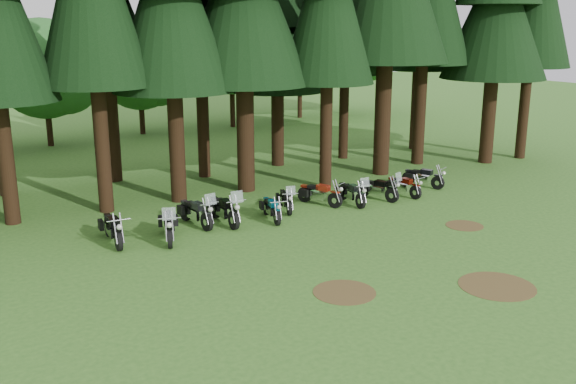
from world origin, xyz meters
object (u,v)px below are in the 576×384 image
object	(u,v)px
motorcycle_2	(196,213)
motorcycle_4	(272,209)
motorcycle_3	(224,211)
motorcycle_7	(352,194)
motorcycle_1	(169,227)
motorcycle_0	(113,229)
motorcycle_6	(319,194)
motorcycle_5	(286,200)
motorcycle_9	(403,187)
motorcycle_8	(378,189)
motorcycle_10	(423,178)

from	to	relation	value
motorcycle_2	motorcycle_4	bearing A→B (deg)	-22.98
motorcycle_3	motorcycle_7	world-z (taller)	motorcycle_3
motorcycle_2	motorcycle_7	world-z (taller)	motorcycle_2
motorcycle_1	motorcycle_4	xyz separation A→B (m)	(4.26, 0.16, -0.09)
motorcycle_0	motorcycle_6	distance (m)	8.74
motorcycle_0	motorcycle_6	world-z (taller)	motorcycle_0
motorcycle_4	motorcycle_5	distance (m)	1.38
motorcycle_4	motorcycle_6	world-z (taller)	motorcycle_6
motorcycle_2	motorcycle_9	distance (m)	9.51
motorcycle_0	motorcycle_1	xyz separation A→B (m)	(1.73, -0.75, 0.01)
motorcycle_7	motorcycle_8	xyz separation A→B (m)	(1.37, -0.04, -0.00)
motorcycle_0	motorcycle_10	size ratio (longest dim) A/B	1.18
motorcycle_0	motorcycle_3	distance (m)	4.23
motorcycle_0	motorcycle_4	xyz separation A→B (m)	(5.99, -0.59, -0.07)
motorcycle_1	motorcycle_2	size ratio (longest dim) A/B	1.00
motorcycle_4	motorcycle_10	size ratio (longest dim) A/B	0.99
motorcycle_3	motorcycle_6	xyz separation A→B (m)	(4.51, 0.20, -0.06)
motorcycle_4	motorcycle_5	size ratio (longest dim) A/B	1.02
motorcycle_10	motorcycle_4	bearing A→B (deg)	164.03
motorcycle_5	motorcycle_9	world-z (taller)	motorcycle_5
motorcycle_2	motorcycle_5	world-z (taller)	motorcycle_2
motorcycle_6	motorcycle_10	size ratio (longest dim) A/B	1.03
motorcycle_6	motorcycle_10	world-z (taller)	motorcycle_6
motorcycle_2	motorcycle_8	world-z (taller)	motorcycle_2
motorcycle_3	motorcycle_8	world-z (taller)	motorcycle_3
motorcycle_0	motorcycle_2	world-z (taller)	motorcycle_2
motorcycle_3	motorcycle_9	distance (m)	8.48
motorcycle_2	motorcycle_7	xyz separation A→B (m)	(6.73, -0.75, -0.04)
motorcycle_8	motorcycle_9	bearing A→B (deg)	-20.62
motorcycle_7	motorcycle_0	bearing A→B (deg)	-175.12
motorcycle_4	motorcycle_7	distance (m)	3.96
motorcycle_7	motorcycle_9	bearing A→B (deg)	4.63
motorcycle_3	motorcycle_7	bearing A→B (deg)	-2.10
motorcycle_4	motorcycle_7	bearing A→B (deg)	15.83
motorcycle_5	motorcycle_7	bearing A→B (deg)	7.58
motorcycle_3	motorcycle_10	distance (m)	10.25
motorcycle_3	motorcycle_5	xyz separation A→B (m)	(2.89, 0.25, -0.10)
motorcycle_2	motorcycle_10	xyz separation A→B (m)	(11.26, -0.22, -0.06)
motorcycle_2	motorcycle_8	distance (m)	8.14
motorcycle_1	motorcycle_2	distance (m)	1.81
motorcycle_6	motorcycle_8	xyz separation A→B (m)	(2.58, -0.65, 0.00)
motorcycle_1	motorcycle_3	xyz separation A→B (m)	(2.50, 0.69, 0.01)
motorcycle_0	motorcycle_2	distance (m)	3.24
motorcycle_5	motorcycle_9	bearing A→B (deg)	12.50
motorcycle_5	motorcycle_1	bearing A→B (deg)	-149.48
motorcycle_5	motorcycle_10	size ratio (longest dim) A/B	0.97
motorcycle_2	motorcycle_3	size ratio (longest dim) A/B	0.96
motorcycle_4	motorcycle_5	world-z (taller)	motorcycle_5
motorcycle_0	motorcycle_5	size ratio (longest dim) A/B	1.22
motorcycle_9	motorcycle_10	world-z (taller)	motorcycle_10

